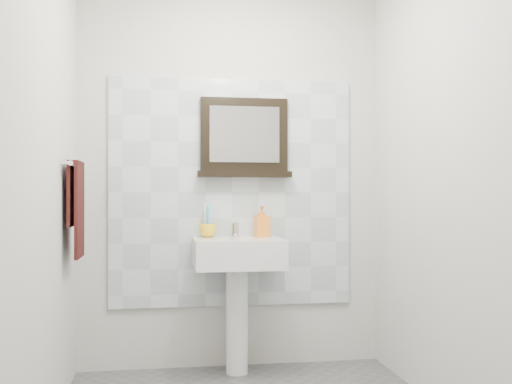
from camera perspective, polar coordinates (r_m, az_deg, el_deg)
The scene contains 12 objects.
back_wall at distance 3.98m, azimuth -2.32°, elevation 1.40°, with size 2.00×0.01×2.50m, color beige.
front_wall at distance 1.82m, azimuth 5.73°, elevation 3.41°, with size 2.00×0.01×2.50m, color beige.
left_wall at distance 2.91m, azimuth -19.66°, elevation 2.04°, with size 0.01×2.20×2.50m, color beige.
right_wall at distance 3.21m, azimuth 18.13°, elevation 1.82°, with size 0.01×2.20×2.50m, color beige.
splashback at distance 3.97m, azimuth -2.30°, elevation -0.04°, with size 1.60×0.02×1.50m, color silver.
pedestal_sink at distance 3.79m, azimuth -1.74°, elevation -7.21°, with size 0.55×0.44×0.96m.
toothbrush_cup at distance 3.88m, azimuth -4.63°, elevation -3.67°, with size 0.11×0.11×0.09m, color yellow.
toothbrushes at distance 3.88m, azimuth -4.59°, elevation -2.50°, with size 0.05×0.04×0.21m.
soap_dispenser at distance 3.91m, azimuth 0.54°, elevation -2.81°, with size 0.09×0.09×0.20m, color #F65B1C.
framed_mirror at distance 3.97m, azimuth -1.14°, elevation 4.98°, with size 0.62×0.11×0.52m.
towel_bar at distance 3.56m, azimuth -16.84°, elevation 2.50°, with size 0.07×0.40×0.03m.
hand_towel at distance 3.56m, azimuth -16.73°, elevation -0.88°, with size 0.06×0.30×0.55m.
Camera 1 is at (-0.46, -2.85, 1.13)m, focal length 42.00 mm.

